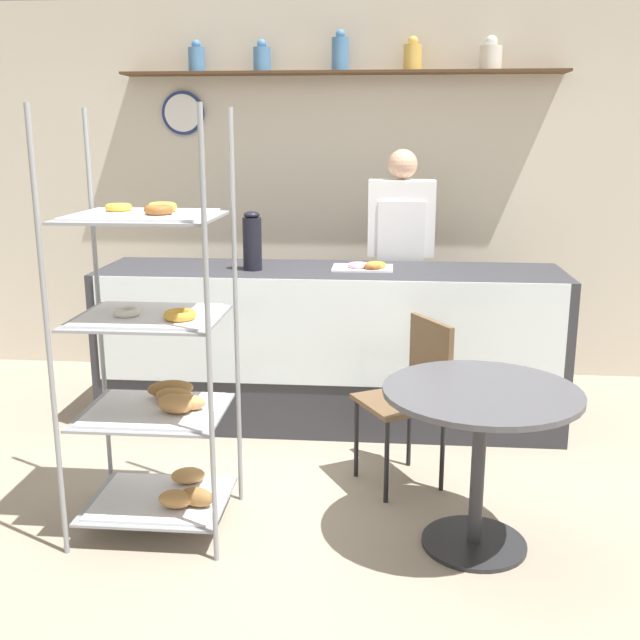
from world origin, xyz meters
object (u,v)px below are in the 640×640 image
at_px(pastry_rack, 157,367).
at_px(cafe_table, 480,427).
at_px(person_worker, 400,266).
at_px(donut_tray_counter, 366,267).
at_px(cafe_chair, 415,385).
at_px(coffee_carafe, 252,241).

xyz_separation_m(pastry_rack, cafe_table, (1.42, -0.06, -0.21)).
relative_size(person_worker, donut_tray_counter, 4.60).
bearing_deg(cafe_table, cafe_chair, 112.27).
bearing_deg(cafe_chair, coffee_carafe, -157.30).
height_order(cafe_chair, donut_tray_counter, donut_tray_counter).
relative_size(pastry_rack, donut_tray_counter, 5.17).
bearing_deg(donut_tray_counter, coffee_carafe, -173.84).
bearing_deg(donut_tray_counter, person_worker, 66.82).
bearing_deg(cafe_table, person_worker, 99.34).
height_order(person_worker, cafe_table, person_worker).
bearing_deg(cafe_chair, donut_tray_counter, 169.38).
xyz_separation_m(cafe_table, donut_tray_counter, (-0.53, 1.44, 0.44)).
bearing_deg(coffee_carafe, cafe_chair, -37.80).
relative_size(pastry_rack, cafe_table, 2.25).
relative_size(pastry_rack, person_worker, 1.12).
xyz_separation_m(cafe_chair, donut_tray_counter, (-0.28, 0.82, 0.47)).
relative_size(cafe_chair, donut_tray_counter, 2.36).
bearing_deg(coffee_carafe, cafe_table, -48.40).
distance_m(person_worker, cafe_table, 2.00).
bearing_deg(donut_tray_counter, cafe_table, -69.63).
distance_m(person_worker, cafe_chair, 1.38).
distance_m(cafe_table, coffee_carafe, 1.92).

